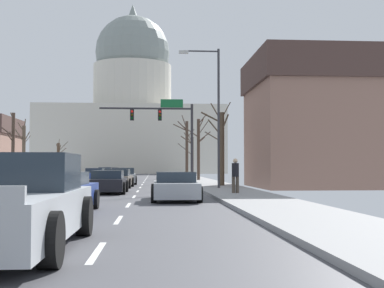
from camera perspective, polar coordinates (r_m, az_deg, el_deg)
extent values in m
cube|color=#49494F|center=(28.03, -13.26, -5.31)|extent=(14.00, 180.00, 0.06)
cube|color=yellow|center=(28.04, -13.51, -5.24)|extent=(0.10, 176.40, 0.00)
cube|color=yellow|center=(28.00, -13.02, -5.24)|extent=(0.10, 176.40, 0.00)
cube|color=silver|center=(8.90, -10.33, -11.51)|extent=(0.12, 2.20, 0.00)
cube|color=silver|center=(14.04, -8.00, -8.17)|extent=(0.12, 2.20, 0.00)
cube|color=silver|center=(19.21, -6.94, -6.61)|extent=(0.12, 2.20, 0.00)
cube|color=silver|center=(24.39, -6.33, -5.72)|extent=(0.12, 2.20, 0.00)
cube|color=silver|center=(29.58, -5.94, -5.14)|extent=(0.12, 2.20, 0.00)
cube|color=silver|center=(34.77, -5.66, -4.73)|extent=(0.12, 2.20, 0.00)
cube|color=silver|center=(39.97, -5.45, -4.43)|extent=(0.12, 2.20, 0.00)
cube|color=silver|center=(45.16, -5.30, -4.20)|extent=(0.12, 2.20, 0.00)
cube|color=silver|center=(50.36, -5.17, -4.01)|extent=(0.12, 2.20, 0.00)
cube|color=silver|center=(55.56, -5.07, -3.86)|extent=(0.12, 2.20, 0.00)
cube|color=silver|center=(60.76, -4.99, -3.74)|extent=(0.12, 2.20, 0.00)
cube|color=silver|center=(65.95, -4.92, -3.63)|extent=(0.12, 2.20, 0.00)
cube|color=silver|center=(71.15, -4.86, -3.54)|extent=(0.12, 2.20, 0.00)
cube|color=silver|center=(76.35, -4.80, -3.47)|extent=(0.12, 2.20, 0.00)
cube|color=silver|center=(81.55, -4.76, -3.40)|extent=(0.12, 2.20, 0.00)
cube|color=silver|center=(86.75, -4.72, -3.34)|extent=(0.12, 2.20, 0.00)
cube|color=silver|center=(91.95, -4.68, -3.29)|extent=(0.12, 2.20, 0.00)
cube|color=silver|center=(30.62, -19.20, -4.93)|extent=(0.12, 2.20, 0.00)
cube|color=silver|center=(35.66, -17.01, -4.58)|extent=(0.12, 2.20, 0.00)
cube|color=silver|center=(40.74, -15.37, -4.32)|extent=(0.12, 2.20, 0.00)
cube|color=silver|center=(45.85, -14.10, -4.11)|extent=(0.12, 2.20, 0.00)
cube|color=silver|center=(50.98, -13.08, -3.94)|extent=(0.12, 2.20, 0.00)
cube|color=silver|center=(56.12, -12.25, -3.80)|extent=(0.12, 2.20, 0.00)
cube|color=silver|center=(61.27, -11.56, -3.69)|extent=(0.12, 2.20, 0.00)
cube|color=silver|center=(66.42, -10.98, -3.59)|extent=(0.12, 2.20, 0.00)
cube|color=silver|center=(71.59, -10.48, -3.51)|extent=(0.12, 2.20, 0.00)
cube|color=silver|center=(76.76, -10.05, -3.43)|extent=(0.12, 2.20, 0.00)
cube|color=silver|center=(81.93, -9.67, -3.37)|extent=(0.12, 2.20, 0.00)
cube|color=silver|center=(87.11, -9.34, -3.31)|extent=(0.12, 2.20, 0.00)
cube|color=silver|center=(92.29, -9.04, -3.26)|extent=(0.12, 2.20, 0.00)
cube|color=gray|center=(27.96, 4.28, -5.17)|extent=(3.00, 180.00, 0.14)
cylinder|color=#28282D|center=(44.38, -0.01, 0.16)|extent=(0.22, 0.22, 6.55)
cylinder|color=#28282D|center=(44.50, -5.03, 3.88)|extent=(7.80, 0.16, 0.16)
cube|color=black|center=(44.44, -3.52, 3.16)|extent=(0.32, 0.28, 0.92)
sphere|color=red|center=(44.31, -3.52, 3.54)|extent=(0.22, 0.22, 0.22)
sphere|color=#332B05|center=(44.28, -3.52, 3.18)|extent=(0.22, 0.22, 0.22)
sphere|color=black|center=(44.25, -3.52, 2.81)|extent=(0.22, 0.22, 0.22)
cube|color=black|center=(44.48, -6.54, 3.16)|extent=(0.32, 0.28, 0.92)
sphere|color=red|center=(44.35, -6.55, 3.54)|extent=(0.22, 0.22, 0.22)
sphere|color=#332B05|center=(44.32, -6.55, 3.18)|extent=(0.22, 0.22, 0.22)
sphere|color=black|center=(44.29, -6.56, 2.82)|extent=(0.22, 0.22, 0.22)
cube|color=#146033|center=(44.59, -2.21, 4.44)|extent=(1.90, 0.06, 0.70)
cylinder|color=#333338|center=(30.90, 2.92, 2.85)|extent=(0.14, 0.14, 8.22)
cylinder|color=#333338|center=(31.40, 0.99, 10.07)|extent=(2.07, 0.09, 0.09)
cube|color=#B2B2AD|center=(31.31, -0.93, 9.98)|extent=(0.56, 0.24, 0.16)
cube|color=beige|center=(104.09, -6.53, 0.33)|extent=(35.36, 19.31, 12.74)
cylinder|color=beige|center=(105.15, -6.50, 6.16)|extent=(15.35, 15.35, 8.67)
sphere|color=gray|center=(106.39, -6.48, 9.84)|extent=(14.69, 14.69, 14.69)
cone|color=gray|center=(108.53, -6.46, 14.26)|extent=(1.80, 1.80, 2.40)
cube|color=#9EA3A8|center=(41.29, -7.46, -3.69)|extent=(2.02, 4.50, 0.64)
cube|color=#232D38|center=(41.18, -7.46, -2.91)|extent=(1.70, 2.15, 0.47)
cylinder|color=black|center=(42.70, -8.67, -3.86)|extent=(0.25, 0.65, 0.64)
cylinder|color=black|center=(42.66, -6.19, -3.87)|extent=(0.25, 0.65, 0.64)
cylinder|color=black|center=(39.95, -8.82, -3.96)|extent=(0.25, 0.65, 0.64)
cylinder|color=black|center=(39.92, -6.18, -3.97)|extent=(0.25, 0.65, 0.64)
cube|color=#6B6056|center=(34.81, -8.09, -3.96)|extent=(1.84, 4.49, 0.60)
cube|color=#232D38|center=(34.70, -8.10, -3.09)|extent=(1.56, 1.91, 0.46)
cylinder|color=black|center=(36.28, -9.21, -4.11)|extent=(0.24, 0.65, 0.64)
cylinder|color=black|center=(36.12, -6.52, -4.14)|extent=(0.24, 0.65, 0.64)
cylinder|color=black|center=(33.55, -9.78, -4.25)|extent=(0.24, 0.65, 0.64)
cylinder|color=black|center=(33.37, -6.87, -4.28)|extent=(0.24, 0.65, 0.64)
cube|color=black|center=(27.73, -9.11, -4.36)|extent=(1.73, 4.43, 0.60)
cube|color=#232D38|center=(27.54, -9.14, -3.30)|extent=(1.52, 2.05, 0.42)
cylinder|color=black|center=(29.18, -10.56, -4.53)|extent=(0.22, 0.64, 0.64)
cylinder|color=black|center=(29.04, -7.17, -4.56)|extent=(0.22, 0.64, 0.64)
cylinder|color=black|center=(26.46, -11.25, -4.74)|extent=(0.22, 0.64, 0.64)
cylinder|color=black|center=(26.30, -7.50, -4.78)|extent=(0.22, 0.64, 0.64)
cube|color=#9EA3A8|center=(21.71, -1.84, -4.94)|extent=(1.78, 4.70, 0.60)
cube|color=#232D38|center=(21.43, -1.81, -3.61)|extent=(1.56, 2.05, 0.42)
cylinder|color=black|center=(23.16, -4.19, -5.12)|extent=(0.22, 0.64, 0.64)
cylinder|color=black|center=(23.23, 0.19, -5.12)|extent=(0.22, 0.64, 0.64)
cylinder|color=black|center=(20.25, -4.18, -5.51)|extent=(0.22, 0.64, 0.64)
cylinder|color=black|center=(20.33, 0.83, -5.50)|extent=(0.22, 0.64, 0.64)
cube|color=navy|center=(16.41, -14.23, -5.53)|extent=(1.87, 4.59, 0.69)
cube|color=#232D38|center=(16.23, -14.33, -3.65)|extent=(1.59, 1.98, 0.39)
cylinder|color=black|center=(17.98, -16.06, -5.81)|extent=(0.24, 0.65, 0.64)
cylinder|color=black|center=(17.66, -10.51, -5.93)|extent=(0.24, 0.65, 0.64)
cylinder|color=black|center=(15.27, -18.55, -6.40)|extent=(0.24, 0.65, 0.64)
cylinder|color=black|center=(14.88, -12.04, -6.58)|extent=(0.24, 0.65, 0.64)
cube|color=#ADB2B7|center=(9.45, -19.13, -7.28)|extent=(2.01, 5.76, 0.74)
cube|color=#1E2833|center=(10.20, -17.90, -2.91)|extent=(1.85, 1.96, 0.68)
cylinder|color=black|center=(10.97, -11.65, -7.68)|extent=(0.28, 0.80, 0.80)
cylinder|color=black|center=(7.58, -15.15, -10.03)|extent=(0.28, 0.80, 0.80)
cube|color=navy|center=(53.48, -10.56, -3.41)|extent=(2.03, 4.74, 0.57)
cube|color=#232D38|center=(53.92, -10.49, -2.85)|extent=(1.72, 2.35, 0.48)
cylinder|color=black|center=(51.91, -9.78, -3.59)|extent=(0.24, 0.65, 0.64)
cylinder|color=black|center=(52.20, -11.82, -3.57)|extent=(0.24, 0.65, 0.64)
cylinder|color=black|center=(54.79, -9.37, -3.53)|extent=(0.24, 0.65, 0.64)
cylinder|color=black|center=(55.06, -11.30, -3.51)|extent=(0.24, 0.65, 0.64)
cube|color=silver|center=(64.95, -9.44, -3.18)|extent=(1.83, 4.60, 0.70)
cube|color=#232D38|center=(65.09, -9.43, -2.69)|extent=(1.55, 1.97, 0.41)
cylinder|color=black|center=(63.49, -8.76, -3.38)|extent=(0.24, 0.65, 0.64)
cylinder|color=black|center=(63.61, -10.30, -3.36)|extent=(0.24, 0.65, 0.64)
cylinder|color=black|center=(66.31, -8.62, -3.33)|extent=(0.24, 0.65, 0.64)
cylinder|color=black|center=(66.42, -10.10, -3.32)|extent=(0.24, 0.65, 0.64)
cube|color=#B71414|center=(73.89, -8.77, -3.10)|extent=(1.86, 4.33, 0.68)
cube|color=#232D38|center=(74.28, -8.74, -2.68)|extent=(1.63, 2.10, 0.38)
cylinder|color=black|center=(72.48, -8.13, -3.26)|extent=(0.22, 0.64, 0.64)
cylinder|color=black|center=(72.64, -9.58, -3.25)|extent=(0.22, 0.64, 0.64)
cylinder|color=black|center=(75.15, -7.98, -3.23)|extent=(0.22, 0.64, 0.64)
cylinder|color=black|center=(75.30, -9.38, -3.22)|extent=(0.22, 0.64, 0.64)
cube|color=#8C6656|center=(36.27, 15.25, 0.69)|extent=(10.70, 8.97, 6.66)
cube|color=#47332D|center=(36.76, 15.17, 7.50)|extent=(11.13, 9.33, 2.07)
cylinder|color=#4C3D2D|center=(34.55, 3.25, -0.52)|extent=(0.35, 0.35, 4.83)
cylinder|color=#4C3D2D|center=(34.50, 2.13, 2.90)|extent=(1.44, 0.31, 0.76)
cylinder|color=#4C3D2D|center=(34.43, 3.61, 2.33)|extent=(0.52, 0.62, 1.10)
cylinder|color=#4C3D2D|center=(34.27, 2.35, 0.78)|extent=(1.20, 0.56, 0.67)
cylinder|color=#4C3D2D|center=(35.37, 3.72, 3.68)|extent=(0.82, 1.25, 1.27)
cylinder|color=#4C3D2D|center=(34.54, 2.66, 3.43)|extent=(0.82, 0.34, 1.24)
cylinder|color=#4C3D2D|center=(34.71, 2.51, 1.77)|extent=(0.96, 0.39, 1.18)
cylinder|color=#4C3D2D|center=(35.25, 3.18, 1.75)|extent=(0.18, 1.32, 0.80)
cylinder|color=#423328|center=(54.13, 0.02, -1.51)|extent=(0.30, 0.30, 4.27)
cylinder|color=#423328|center=(53.74, -0.59, 0.42)|extent=(1.29, 0.93, 0.86)
cylinder|color=#423328|center=(53.88, -0.75, -0.58)|extent=(1.54, 0.53, 1.23)
cylinder|color=#423328|center=(54.50, -0.44, 0.62)|extent=(0.91, 0.75, 1.30)
cylinder|color=#423328|center=(54.00, -0.28, 0.78)|extent=(0.67, 0.45, 1.10)
cylinder|color=#4C3D2D|center=(73.28, -14.35, -1.62)|extent=(0.40, 0.40, 4.40)
cylinder|color=#4C3D2D|center=(73.86, -14.29, 0.07)|extent=(0.15, 1.11, 1.24)
cylinder|color=#4C3D2D|center=(73.51, -13.94, -0.77)|extent=(1.02, 0.69, 0.96)
cylinder|color=#4C3D2D|center=(72.90, -14.23, -0.60)|extent=(0.54, 0.85, 1.27)
cylinder|color=#4C3D2D|center=(72.99, -13.86, -0.25)|extent=(1.40, 0.52, 1.34)
cylinder|color=#4C3D2D|center=(73.86, -14.46, -0.37)|extent=(0.57, 1.10, 1.15)
cylinder|color=#423328|center=(59.71, -0.56, -0.57)|extent=(0.33, 0.33, 6.40)
cylinder|color=#423328|center=(59.97, -1.06, 1.99)|extent=(1.13, 0.41, 1.14)
cylinder|color=#423328|center=(60.31, -0.83, 2.38)|extent=(0.64, 1.01, 1.73)
cylinder|color=#423328|center=(59.78, -0.16, 1.14)|extent=(0.90, 0.17, 1.05)
cylinder|color=#423328|center=(59.82, -1.31, 1.81)|extent=(1.60, 0.15, 0.84)
cylinder|color=brown|center=(56.45, -17.85, -0.83)|extent=(0.35, 0.35, 5.44)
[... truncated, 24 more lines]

